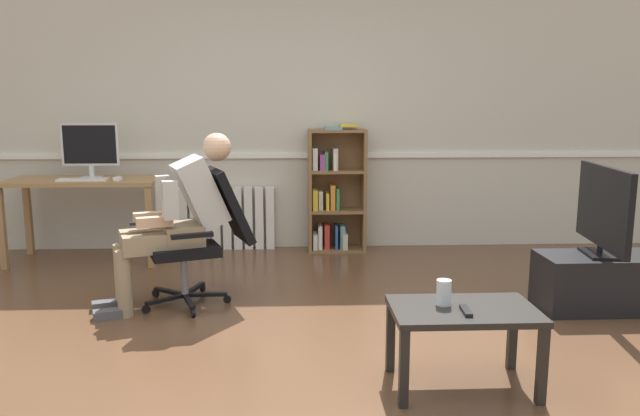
{
  "coord_description": "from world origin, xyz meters",
  "views": [
    {
      "loc": [
        -0.04,
        -3.32,
        1.43
      ],
      "look_at": [
        0.15,
        0.85,
        0.7
      ],
      "focal_mm": 33.83,
      "sensor_mm": 36.0,
      "label": 1
    }
  ],
  "objects_px": {
    "office_chair": "(204,231)",
    "person_seated": "(178,215)",
    "drinking_glass": "(444,292)",
    "bookshelf": "(334,193)",
    "computer_mouse": "(118,178)",
    "radiator": "(227,218)",
    "imac_monitor": "(90,147)",
    "keyboard": "(83,180)",
    "computer_desk": "(84,190)",
    "tv_stand": "(597,282)",
    "tv_screen": "(603,209)",
    "spare_remote": "(466,311)",
    "coffee_table": "(463,319)"
  },
  "relations": [
    {
      "from": "imac_monitor",
      "to": "drinking_glass",
      "type": "bearing_deg",
      "value": -45.73
    },
    {
      "from": "tv_stand",
      "to": "office_chair",
      "type": "bearing_deg",
      "value": 173.98
    },
    {
      "from": "computer_mouse",
      "to": "tv_screen",
      "type": "height_order",
      "value": "tv_screen"
    },
    {
      "from": "tv_screen",
      "to": "drinking_glass",
      "type": "bearing_deg",
      "value": 135.81
    },
    {
      "from": "keyboard",
      "to": "drinking_glass",
      "type": "height_order",
      "value": "keyboard"
    },
    {
      "from": "imac_monitor",
      "to": "radiator",
      "type": "relative_size",
      "value": 0.55
    },
    {
      "from": "tv_screen",
      "to": "imac_monitor",
      "type": "bearing_deg",
      "value": 75.82
    },
    {
      "from": "office_chair",
      "to": "person_seated",
      "type": "height_order",
      "value": "person_seated"
    },
    {
      "from": "person_seated",
      "to": "drinking_glass",
      "type": "bearing_deg",
      "value": 30.4
    },
    {
      "from": "coffee_table",
      "to": "tv_screen",
      "type": "bearing_deg",
      "value": 41.25
    },
    {
      "from": "keyboard",
      "to": "spare_remote",
      "type": "relative_size",
      "value": 2.85
    },
    {
      "from": "computer_desk",
      "to": "keyboard",
      "type": "distance_m",
      "value": 0.19
    },
    {
      "from": "person_seated",
      "to": "spare_remote",
      "type": "distance_m",
      "value": 2.18
    },
    {
      "from": "computer_mouse",
      "to": "tv_screen",
      "type": "relative_size",
      "value": 0.11
    },
    {
      "from": "keyboard",
      "to": "tv_stand",
      "type": "xyz_separation_m",
      "value": [
        3.96,
        -1.37,
        -0.57
      ]
    },
    {
      "from": "computer_desk",
      "to": "office_chair",
      "type": "height_order",
      "value": "office_chair"
    },
    {
      "from": "person_seated",
      "to": "coffee_table",
      "type": "xyz_separation_m",
      "value": [
        1.66,
        -1.34,
        -0.29
      ]
    },
    {
      "from": "office_chair",
      "to": "tv_screen",
      "type": "bearing_deg",
      "value": 64.02
    },
    {
      "from": "bookshelf",
      "to": "office_chair",
      "type": "xyz_separation_m",
      "value": [
        -1.03,
        -1.51,
        -0.04
      ]
    },
    {
      "from": "coffee_table",
      "to": "computer_desk",
      "type": "bearing_deg",
      "value": 136.14
    },
    {
      "from": "coffee_table",
      "to": "drinking_glass",
      "type": "relative_size",
      "value": 5.56
    },
    {
      "from": "radiator",
      "to": "tv_screen",
      "type": "bearing_deg",
      "value": -34.42
    },
    {
      "from": "keyboard",
      "to": "office_chair",
      "type": "bearing_deg",
      "value": -41.82
    },
    {
      "from": "bookshelf",
      "to": "drinking_glass",
      "type": "distance_m",
      "value": 2.89
    },
    {
      "from": "computer_desk",
      "to": "radiator",
      "type": "xyz_separation_m",
      "value": [
        1.23,
        0.39,
        -0.34
      ]
    },
    {
      "from": "spare_remote",
      "to": "computer_desk",
      "type": "bearing_deg",
      "value": -41.27
    },
    {
      "from": "office_chair",
      "to": "person_seated",
      "type": "relative_size",
      "value": 0.8
    },
    {
      "from": "imac_monitor",
      "to": "keyboard",
      "type": "distance_m",
      "value": 0.35
    },
    {
      "from": "keyboard",
      "to": "bookshelf",
      "type": "bearing_deg",
      "value": 10.87
    },
    {
      "from": "coffee_table",
      "to": "computer_mouse",
      "type": "bearing_deg",
      "value": 133.7
    },
    {
      "from": "office_chair",
      "to": "coffee_table",
      "type": "xyz_separation_m",
      "value": [
        1.49,
        -1.41,
        -0.17
      ]
    },
    {
      "from": "imac_monitor",
      "to": "keyboard",
      "type": "height_order",
      "value": "imac_monitor"
    },
    {
      "from": "tv_stand",
      "to": "radiator",
      "type": "bearing_deg",
      "value": 145.57
    },
    {
      "from": "spare_remote",
      "to": "bookshelf",
      "type": "bearing_deg",
      "value": -78.07
    },
    {
      "from": "computer_mouse",
      "to": "office_chair",
      "type": "xyz_separation_m",
      "value": [
        0.91,
        -1.1,
        -0.25
      ]
    },
    {
      "from": "tv_stand",
      "to": "tv_screen",
      "type": "distance_m",
      "value": 0.52
    },
    {
      "from": "person_seated",
      "to": "tv_screen",
      "type": "distance_m",
      "value": 2.94
    },
    {
      "from": "imac_monitor",
      "to": "bookshelf",
      "type": "bearing_deg",
      "value": 5.45
    },
    {
      "from": "office_chair",
      "to": "bookshelf",
      "type": "bearing_deg",
      "value": 125.64
    },
    {
      "from": "imac_monitor",
      "to": "coffee_table",
      "type": "distance_m",
      "value": 3.86
    },
    {
      "from": "imac_monitor",
      "to": "keyboard",
      "type": "relative_size",
      "value": 1.19
    },
    {
      "from": "keyboard",
      "to": "drinking_glass",
      "type": "distance_m",
      "value": 3.57
    },
    {
      "from": "keyboard",
      "to": "computer_mouse",
      "type": "xyz_separation_m",
      "value": [
        0.3,
        0.02,
        0.01
      ]
    },
    {
      "from": "imac_monitor",
      "to": "radiator",
      "type": "bearing_deg",
      "value": 14.84
    },
    {
      "from": "office_chair",
      "to": "person_seated",
      "type": "xyz_separation_m",
      "value": [
        -0.17,
        -0.06,
        0.13
      ]
    },
    {
      "from": "computer_mouse",
      "to": "radiator",
      "type": "height_order",
      "value": "computer_mouse"
    },
    {
      "from": "office_chair",
      "to": "tv_screen",
      "type": "height_order",
      "value": "tv_screen"
    },
    {
      "from": "computer_desk",
      "to": "keyboard",
      "type": "relative_size",
      "value": 3.15
    },
    {
      "from": "computer_mouse",
      "to": "tv_stand",
      "type": "bearing_deg",
      "value": -20.76
    },
    {
      "from": "computer_mouse",
      "to": "drinking_glass",
      "type": "height_order",
      "value": "computer_mouse"
    }
  ]
}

